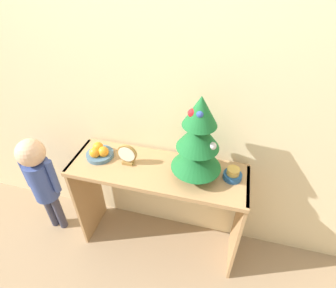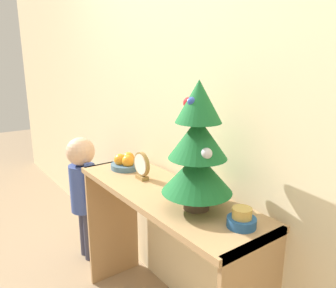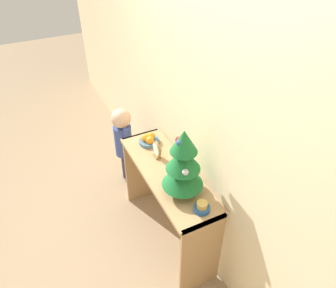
% 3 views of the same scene
% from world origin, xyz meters
% --- Properties ---
extents(ground_plane, '(12.00, 12.00, 0.00)m').
position_xyz_m(ground_plane, '(0.00, 0.00, 0.00)').
color(ground_plane, '#997F60').
extents(back_wall, '(7.00, 0.05, 2.50)m').
position_xyz_m(back_wall, '(0.00, 0.43, 1.25)').
color(back_wall, beige).
rests_on(back_wall, ground_plane).
extents(console_table, '(1.16, 0.38, 0.81)m').
position_xyz_m(console_table, '(0.00, 0.19, 0.61)').
color(console_table, tan).
rests_on(console_table, ground_plane).
extents(mini_tree, '(0.30, 0.30, 0.55)m').
position_xyz_m(mini_tree, '(0.25, 0.19, 1.08)').
color(mini_tree, '#4C3828').
rests_on(mini_tree, console_table).
extents(fruit_bowl, '(0.18, 0.18, 0.09)m').
position_xyz_m(fruit_bowl, '(-0.41, 0.21, 0.84)').
color(fruit_bowl, '#476B84').
rests_on(fruit_bowl, console_table).
extents(singing_bowl, '(0.11, 0.11, 0.08)m').
position_xyz_m(singing_bowl, '(0.47, 0.23, 0.84)').
color(singing_bowl, '#235189').
rests_on(singing_bowl, console_table).
extents(desk_clock, '(0.13, 0.04, 0.15)m').
position_xyz_m(desk_clock, '(-0.20, 0.19, 0.88)').
color(desk_clock, olive).
rests_on(desk_clock, console_table).
extents(child_figure, '(0.28, 0.20, 0.92)m').
position_xyz_m(child_figure, '(-0.89, 0.12, 0.60)').
color(child_figure, '#38384C').
rests_on(child_figure, ground_plane).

